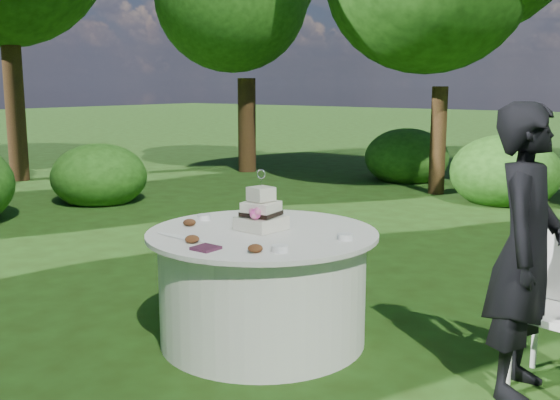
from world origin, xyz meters
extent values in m
plane|color=#1D330E|center=(0.00, 0.00, 0.00)|extent=(80.00, 80.00, 0.00)
cube|color=#461E34|center=(0.04, -0.59, 0.78)|extent=(0.14, 0.14, 0.02)
ellipsoid|color=white|center=(-0.28, -0.47, 0.78)|extent=(0.48, 0.07, 0.01)
imported|color=black|center=(1.64, 0.30, 0.83)|extent=(0.46, 0.64, 1.66)
cylinder|color=white|center=(0.00, 0.00, 0.37)|extent=(1.40, 1.40, 0.74)
cylinder|color=silver|center=(0.00, 0.00, 0.76)|extent=(1.56, 1.56, 0.03)
cube|color=silver|center=(-0.03, 0.03, 0.82)|extent=(0.30, 0.30, 0.09)
cube|color=white|center=(-0.03, 0.03, 0.92)|extent=(0.23, 0.23, 0.09)
cube|color=silver|center=(-0.03, 0.03, 1.02)|extent=(0.17, 0.17, 0.09)
cube|color=black|center=(-0.03, 0.03, 0.89)|extent=(0.25, 0.25, 0.03)
sphere|color=#EE46AF|center=(0.02, -0.09, 0.91)|extent=(0.07, 0.07, 0.07)
cylinder|color=white|center=(-0.03, 0.03, 1.09)|extent=(0.01, 0.01, 0.05)
torus|color=white|center=(-0.03, 0.03, 1.16)|extent=(0.07, 0.02, 0.07)
cube|color=white|center=(1.78, 0.47, 0.44)|extent=(0.48, 0.48, 0.04)
cylinder|color=white|center=(1.58, 0.32, 0.21)|extent=(0.04, 0.04, 0.42)
cylinder|color=white|center=(1.63, 0.67, 0.21)|extent=(0.04, 0.04, 0.42)
cube|color=white|center=(1.58, 0.50, 0.60)|extent=(0.09, 0.39, 0.04)
cylinder|color=white|center=(0.43, -0.37, 0.79)|extent=(0.10, 0.10, 0.04)
cylinder|color=white|center=(-0.57, 0.04, 0.79)|extent=(0.10, 0.10, 0.04)
cylinder|color=white|center=(0.58, 0.12, 0.79)|extent=(0.10, 0.10, 0.04)
ellipsoid|color=#562D16|center=(-0.15, -0.52, 0.79)|extent=(0.09, 0.09, 0.05)
ellipsoid|color=#562D16|center=(-0.51, -0.17, 0.79)|extent=(0.09, 0.09, 0.05)
ellipsoid|color=#562D16|center=(0.32, -0.46, 0.79)|extent=(0.09, 0.09, 0.05)
camera|label=1|loc=(2.69, -3.36, 1.75)|focal=42.00mm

